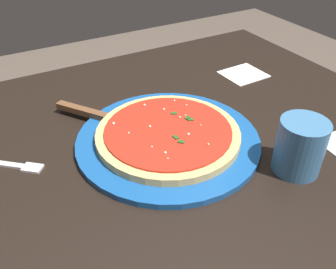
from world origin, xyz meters
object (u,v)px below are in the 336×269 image
at_px(pizza, 168,134).
at_px(napkin_folded_right, 243,74).
at_px(serving_plate, 168,140).
at_px(fork, 2,164).
at_px(cup_tall_drink, 300,147).
at_px(pizza_server, 97,116).

xyz_separation_m(pizza, napkin_folded_right, (-0.34, -0.17, -0.02)).
distance_m(serving_plate, napkin_folded_right, 0.38).
distance_m(napkin_folded_right, fork, 0.65).
bearing_deg(napkin_folded_right, pizza, 26.94).
relative_size(cup_tall_drink, fork, 0.68).
bearing_deg(pizza, fork, -16.72).
xyz_separation_m(pizza_server, napkin_folded_right, (-0.43, -0.03, -0.02)).
height_order(pizza, pizza_server, pizza).
bearing_deg(fork, pizza, 163.28).
relative_size(serving_plate, napkin_folded_right, 3.38).
height_order(pizza, fork, pizza).
relative_size(pizza, cup_tall_drink, 2.82).
bearing_deg(pizza, cup_tall_drink, 131.44).
xyz_separation_m(cup_tall_drink, napkin_folded_right, (-0.17, -0.36, -0.05)).
bearing_deg(napkin_folded_right, serving_plate, 26.94).
relative_size(cup_tall_drink, napkin_folded_right, 0.94).
relative_size(serving_plate, fork, 2.44).
xyz_separation_m(cup_tall_drink, fork, (0.47, -0.28, -0.05)).
bearing_deg(napkin_folded_right, cup_tall_drink, 64.56).
xyz_separation_m(napkin_folded_right, fork, (0.64, 0.08, 0.00)).
relative_size(napkin_folded_right, fork, 0.72).
bearing_deg(cup_tall_drink, pizza, -48.56).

